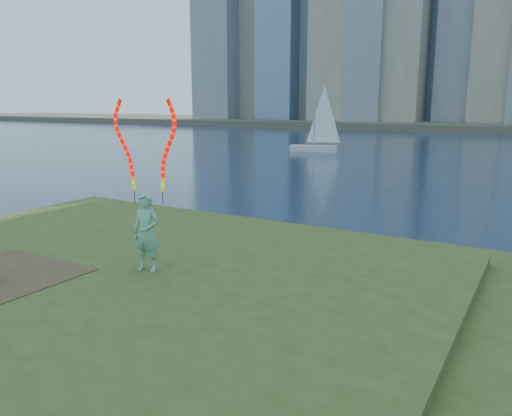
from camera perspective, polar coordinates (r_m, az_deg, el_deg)
The scene contains 5 objects.
ground at distance 13.02m, azimuth -9.93°, elevation -8.63°, with size 320.00×320.00×0.00m, color #18253E.
grassy_knoll at distance 11.38m, azimuth -17.62°, elevation -10.25°, with size 20.00×18.00×0.80m.
far_shore at distance 104.58m, azimuth 26.53°, elevation 8.46°, with size 320.00×40.00×1.20m, color #474334.
woman_with_ribbons at distance 11.34m, azimuth -12.43°, elevation -0.24°, with size 2.07×0.63×4.14m.
sailboat at distance 48.52m, azimuth 6.93°, elevation 7.88°, with size 4.79×2.47×7.21m.
Camera 1 is at (8.03, -9.20, 4.51)m, focal length 35.00 mm.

